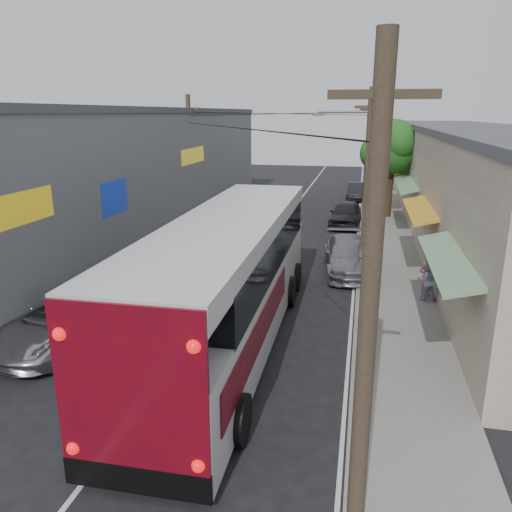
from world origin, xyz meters
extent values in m
plane|color=black|center=(0.00, 0.00, 0.00)|extent=(120.00, 120.00, 0.00)
cube|color=slate|center=(6.50, 20.00, 0.06)|extent=(3.00, 80.00, 0.12)
cube|color=#C4B39C|center=(11.00, 22.00, 3.00)|extent=(6.00, 40.00, 6.00)
cube|color=#4C4C51|center=(11.00, 22.00, 6.10)|extent=(6.20, 40.00, 0.30)
cube|color=#176924|center=(7.70, 6.00, 2.90)|extent=(1.39, 6.00, 0.46)
cube|color=orange|center=(7.70, 14.00, 2.90)|extent=(1.39, 6.00, 0.46)
cube|color=#176924|center=(7.70, 22.00, 2.90)|extent=(1.39, 6.00, 0.46)
cube|color=orange|center=(7.70, 30.00, 2.90)|extent=(1.39, 6.00, 0.46)
cube|color=#176924|center=(7.70, 38.00, 2.90)|extent=(1.39, 6.00, 0.46)
cube|color=slate|center=(-8.50, 18.00, 3.50)|extent=(7.00, 36.00, 7.00)
cube|color=#4C4C51|center=(-8.50, 18.00, 7.10)|extent=(7.20, 36.00, 0.30)
cube|color=yellow|center=(-5.05, 4.00, 4.20)|extent=(0.12, 3.50, 1.00)
cube|color=#1433A5|center=(-5.05, 10.00, 3.60)|extent=(0.12, 2.20, 1.40)
cube|color=yellow|center=(-5.05, 20.00, 4.50)|extent=(0.12, 4.00, 0.90)
cylinder|color=#473828|center=(5.20, -2.00, 4.00)|extent=(0.28, 0.28, 8.00)
cube|color=#473828|center=(5.20, -2.00, 7.20)|extent=(1.40, 0.12, 0.12)
cylinder|color=#473828|center=(5.20, 13.00, 4.00)|extent=(0.28, 0.28, 8.00)
cube|color=#473828|center=(5.20, 13.00, 7.20)|extent=(1.40, 0.12, 0.12)
cylinder|color=#473828|center=(5.20, 28.00, 4.00)|extent=(0.28, 0.28, 8.00)
cube|color=#473828|center=(5.20, 28.00, 7.20)|extent=(1.40, 0.12, 0.12)
cylinder|color=#473828|center=(5.20, 43.00, 4.00)|extent=(0.28, 0.28, 8.00)
cube|color=#473828|center=(5.20, 43.00, 7.20)|extent=(1.40, 0.12, 0.12)
cylinder|color=#473828|center=(-5.20, 20.00, 4.00)|extent=(0.28, 0.28, 8.00)
cube|color=#473828|center=(-5.20, 20.00, 7.20)|extent=(1.40, 0.12, 0.12)
cylinder|color=#59595E|center=(4.10, 13.00, 7.00)|extent=(2.20, 0.10, 0.10)
cube|color=#59595E|center=(3.00, 13.00, 6.90)|extent=(0.50, 0.18, 0.12)
cylinder|color=#3F2B19|center=(6.80, 26.00, 2.00)|extent=(0.44, 0.44, 4.00)
sphere|color=#154A13|center=(6.80, 26.00, 4.80)|extent=(3.60, 3.60, 3.60)
sphere|color=#154A13|center=(7.80, 26.60, 4.20)|extent=(2.60, 2.60, 2.60)
sphere|color=#154A13|center=(5.90, 25.60, 4.40)|extent=(2.40, 2.40, 2.40)
sphere|color=#154A13|center=(7.20, 25.00, 5.20)|extent=(2.20, 2.20, 2.20)
sphere|color=#154A13|center=(6.50, 26.90, 5.00)|extent=(2.00, 2.00, 2.00)
cube|color=silver|center=(1.20, 5.11, 1.32)|extent=(3.02, 13.79, 2.18)
cube|color=black|center=(1.19, 5.68, 2.92)|extent=(3.02, 11.50, 1.15)
cube|color=silver|center=(1.20, 5.11, 3.73)|extent=(3.02, 13.79, 0.57)
cube|color=maroon|center=(1.28, -1.79, 2.29)|extent=(2.84, 0.12, 3.32)
cube|color=black|center=(1.28, -1.79, 0.52)|extent=(2.87, 0.15, 0.57)
sphere|color=red|center=(0.08, -1.84, 1.03)|extent=(0.25, 0.25, 0.25)
sphere|color=red|center=(2.48, -1.82, 1.03)|extent=(0.25, 0.25, 0.25)
sphere|color=red|center=(0.08, -1.84, 3.32)|extent=(0.25, 0.25, 0.25)
sphere|color=red|center=(2.48, -1.82, 3.32)|extent=(0.25, 0.25, 0.25)
cylinder|color=black|center=(-0.18, 0.28, 0.57)|extent=(0.36, 1.15, 1.15)
cylinder|color=black|center=(2.69, 0.31, 0.57)|extent=(0.36, 1.15, 1.15)
cylinder|color=black|center=(-0.27, 8.53, 0.57)|extent=(0.36, 1.15, 1.15)
cylinder|color=black|center=(2.59, 8.56, 0.57)|extent=(0.36, 1.15, 1.15)
cylinder|color=black|center=(-0.29, 10.25, 0.57)|extent=(0.36, 1.15, 1.15)
cylinder|color=black|center=(2.57, 10.28, 0.57)|extent=(0.36, 1.15, 1.15)
imported|color=silver|center=(-3.80, 4.04, 0.75)|extent=(3.16, 5.70, 1.51)
imported|color=gray|center=(4.60, 13.21, 0.76)|extent=(2.71, 5.47, 1.53)
imported|color=black|center=(4.07, 22.92, 0.79)|extent=(2.05, 4.71, 1.58)
imported|color=black|center=(4.60, 33.32, 0.68)|extent=(1.65, 4.22, 1.37)
imported|color=pink|center=(7.60, 10.30, 0.94)|extent=(0.70, 0.59, 1.64)
imported|color=#96AADA|center=(7.60, 9.92, 0.91)|extent=(0.87, 0.74, 1.58)
camera|label=1|loc=(5.01, -8.81, 6.98)|focal=35.00mm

